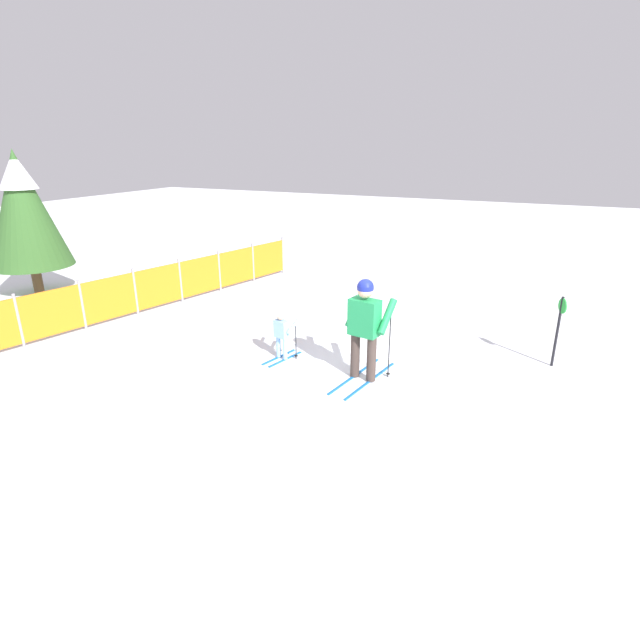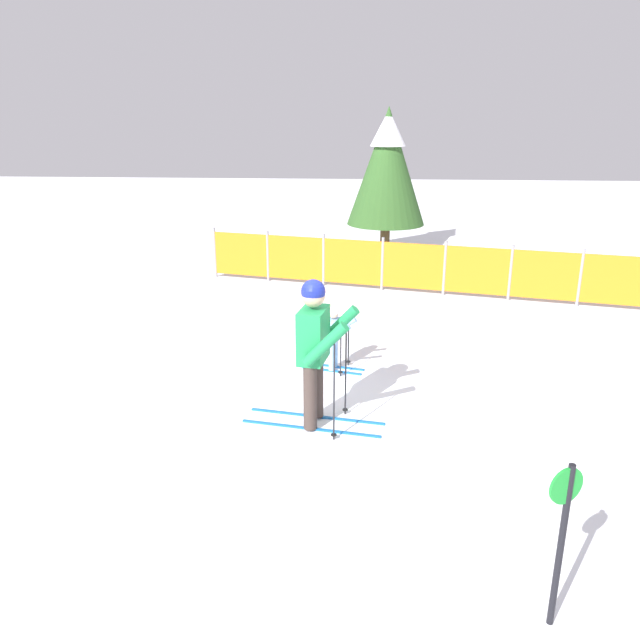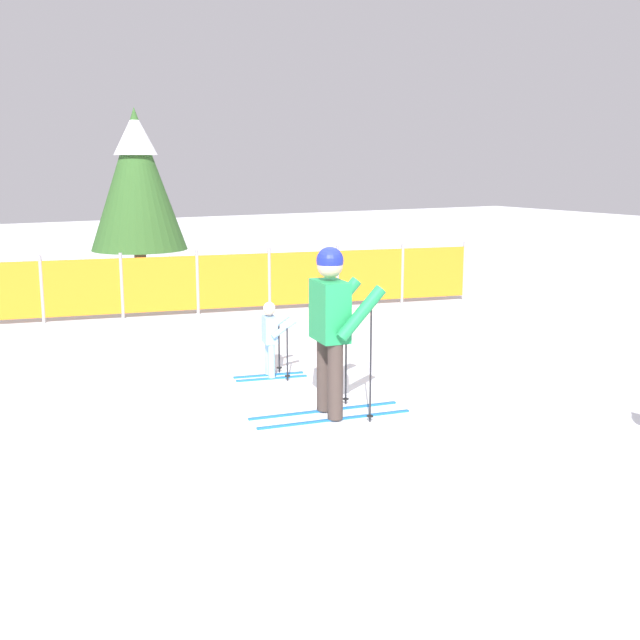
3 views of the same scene
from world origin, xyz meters
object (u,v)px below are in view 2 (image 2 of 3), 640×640
at_px(skier_adult, 315,340).
at_px(safety_fence, 413,266).
at_px(skier_child, 335,334).
at_px(trail_marker, 562,528).
at_px(conifer_far, 387,165).

relative_size(skier_adult, safety_fence, 0.20).
xyz_separation_m(skier_child, safety_fence, (1.44, 4.31, 0.01)).
relative_size(skier_child, safety_fence, 0.11).
distance_m(skier_adult, safety_fence, 6.25).
xyz_separation_m(skier_child, trail_marker, (1.84, -4.74, 0.28)).
relative_size(skier_child, conifer_far, 0.26).
xyz_separation_m(skier_adult, trail_marker, (1.99, -3.03, -0.25)).
bearing_deg(skier_child, safety_fence, 85.16).
xyz_separation_m(skier_adult, safety_fence, (1.58, 6.03, -0.51)).
xyz_separation_m(safety_fence, conifer_far, (-0.48, 3.86, 1.78)).
relative_size(skier_adult, trail_marker, 1.35).
height_order(skier_child, conifer_far, conifer_far).
relative_size(conifer_far, trail_marker, 2.82).
bearing_deg(conifer_far, safety_fence, -82.91).
distance_m(skier_child, trail_marker, 5.10).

